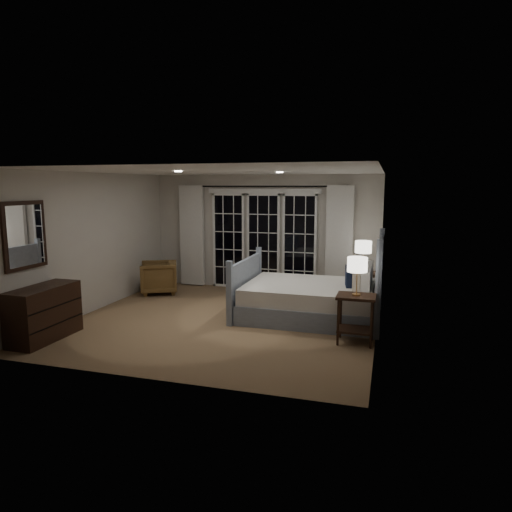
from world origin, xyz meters
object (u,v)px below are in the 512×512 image
(nightstand_left, at_px, (356,311))
(armchair, at_px, (159,277))
(bed, at_px, (313,298))
(dresser, at_px, (44,313))
(lamp_left, at_px, (357,265))
(nightstand_right, at_px, (362,283))
(lamp_right, at_px, (363,247))

(nightstand_left, relative_size, armchair, 0.95)
(bed, height_order, dresser, bed)
(lamp_left, xyz_separation_m, dresser, (-4.44, -1.14, -0.75))
(nightstand_left, xyz_separation_m, lamp_left, (0.00, 0.00, 0.68))
(lamp_left, distance_m, armchair, 4.75)
(lamp_left, height_order, dresser, lamp_left)
(lamp_left, relative_size, armchair, 0.74)
(bed, bearing_deg, armchair, 165.79)
(armchair, bearing_deg, dresser, -30.16)
(bed, bearing_deg, nightstand_right, 57.28)
(lamp_left, bearing_deg, nightstand_left, -165.96)
(lamp_left, distance_m, lamp_right, 2.29)
(nightstand_right, relative_size, armchair, 0.83)
(nightstand_left, xyz_separation_m, armchair, (-4.24, 1.98, -0.13))
(dresser, bearing_deg, nightstand_left, 14.36)
(nightstand_right, bearing_deg, nightstand_left, -88.86)
(bed, relative_size, armchair, 3.18)
(lamp_right, xyz_separation_m, armchair, (-4.19, -0.31, -0.76))
(nightstand_left, bearing_deg, lamp_right, 91.14)
(armchair, distance_m, dresser, 3.13)
(nightstand_left, height_order, dresser, dresser)
(lamp_left, xyz_separation_m, lamp_right, (-0.05, 2.29, -0.05))
(lamp_left, bearing_deg, lamp_right, 91.14)
(lamp_right, distance_m, armchair, 4.27)
(bed, height_order, nightstand_right, bed)
(bed, relative_size, lamp_left, 4.31)
(lamp_left, bearing_deg, nightstand_right, 91.14)
(armchair, relative_size, dresser, 0.66)
(nightstand_right, xyz_separation_m, dresser, (-4.40, -3.43, -0.01))
(lamp_right, bearing_deg, nightstand_left, -88.86)
(bed, height_order, lamp_right, bed)
(lamp_right, xyz_separation_m, dresser, (-4.40, -3.43, -0.71))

